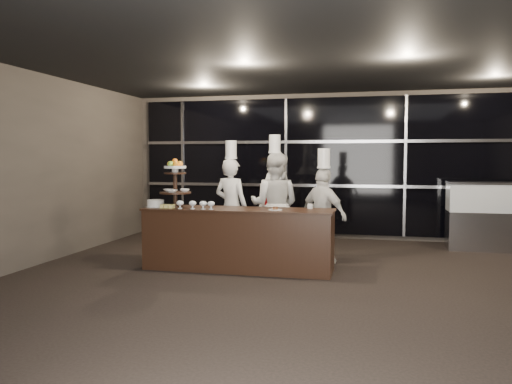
% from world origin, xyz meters
% --- Properties ---
extents(room, '(10.00, 10.00, 10.00)m').
position_xyz_m(room, '(0.00, 0.00, 1.50)').
color(room, black).
rests_on(room, ground).
extents(window_wall, '(8.60, 0.10, 2.80)m').
position_xyz_m(window_wall, '(0.00, 4.94, 1.50)').
color(window_wall, black).
rests_on(window_wall, ground).
extents(buffet_counter, '(2.84, 0.74, 0.92)m').
position_xyz_m(buffet_counter, '(-1.36, 1.73, 0.47)').
color(buffet_counter, black).
rests_on(buffet_counter, ground).
extents(display_stand, '(0.48, 0.48, 0.74)m').
position_xyz_m(display_stand, '(-2.36, 1.73, 1.34)').
color(display_stand, black).
rests_on(display_stand, buffet_counter).
extents(compotes, '(0.59, 0.11, 0.12)m').
position_xyz_m(compotes, '(-1.94, 1.51, 1.00)').
color(compotes, silver).
rests_on(compotes, buffet_counter).
extents(layer_cake, '(0.30, 0.30, 0.11)m').
position_xyz_m(layer_cake, '(-2.67, 1.68, 0.97)').
color(layer_cake, white).
rests_on(layer_cake, buffet_counter).
extents(pastry_squares, '(0.19, 0.13, 0.05)m').
position_xyz_m(pastry_squares, '(-2.42, 1.56, 0.95)').
color(pastry_squares, '#F2E176').
rests_on(pastry_squares, buffet_counter).
extents(small_plate, '(0.20, 0.20, 0.05)m').
position_xyz_m(small_plate, '(-0.78, 1.63, 0.94)').
color(small_plate, white).
rests_on(small_plate, buffet_counter).
extents(chef_cup, '(0.08, 0.08, 0.07)m').
position_xyz_m(chef_cup, '(-0.32, 1.98, 0.96)').
color(chef_cup, white).
rests_on(chef_cup, buffet_counter).
extents(display_case, '(1.37, 0.60, 1.24)m').
position_xyz_m(display_case, '(2.60, 4.30, 0.69)').
color(display_case, '#A5A5AA').
rests_on(display_case, ground).
extents(chef_a, '(0.69, 0.55, 1.96)m').
position_xyz_m(chef_a, '(-1.76, 2.71, 0.86)').
color(chef_a, white).
rests_on(chef_a, ground).
extents(chef_b, '(0.88, 0.69, 2.06)m').
position_xyz_m(chef_b, '(-1.02, 2.81, 0.89)').
color(chef_b, silver).
rests_on(chef_b, ground).
extents(chef_c, '(1.04, 0.73, 1.76)m').
position_xyz_m(chef_c, '(-1.02, 2.93, 0.74)').
color(chef_c, silver).
rests_on(chef_c, ground).
extents(chef_d, '(0.94, 0.82, 1.82)m').
position_xyz_m(chef_d, '(-0.17, 2.44, 0.78)').
color(chef_d, white).
rests_on(chef_d, ground).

